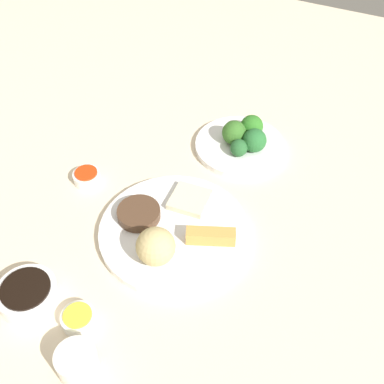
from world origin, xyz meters
name	(u,v)px	position (x,y,z in m)	size (l,w,h in m)	color
tabletop	(152,240)	(0.00, 0.00, 0.01)	(2.20, 2.20, 0.02)	beige
main_plate	(174,231)	(-0.04, -0.03, 0.03)	(0.29, 0.29, 0.02)	white
rice_scoop	(156,246)	(-0.04, 0.05, 0.07)	(0.07, 0.07, 0.07)	tan
spring_roll	(211,236)	(-0.11, -0.03, 0.05)	(0.09, 0.02, 0.03)	gold
crab_rangoon_wonton	(190,200)	(-0.03, -0.10, 0.04)	(0.07, 0.07, 0.01)	beige
stir_fry_heap	(139,213)	(0.04, -0.02, 0.05)	(0.08, 0.08, 0.02)	#4C3323
broccoli_plate	(240,146)	(-0.06, -0.31, 0.03)	(0.20, 0.20, 0.01)	white
broccoli_floret_0	(252,126)	(-0.07, -0.35, 0.06)	(0.05, 0.05, 0.05)	#2D7122
broccoli_floret_1	(234,133)	(-0.04, -0.31, 0.06)	(0.05, 0.05, 0.05)	#346925
broccoli_floret_2	(255,140)	(-0.09, -0.31, 0.06)	(0.05, 0.05, 0.05)	#25652F
broccoli_floret_3	(239,148)	(-0.07, -0.28, 0.05)	(0.04, 0.04, 0.04)	#255B2C
soy_sauce_bowl	(28,294)	(0.12, 0.21, 0.04)	(0.10, 0.10, 0.03)	white
soy_sauce_bowl_liquid	(25,288)	(0.12, 0.21, 0.05)	(0.08, 0.08, 0.00)	black
sauce_ramekin_hot_mustard	(79,319)	(0.02, 0.21, 0.03)	(0.06, 0.06, 0.02)	white
sauce_ramekin_hot_mustard_liquid	(77,315)	(0.02, 0.21, 0.04)	(0.05, 0.05, 0.00)	yellow
sauce_ramekin_sweet_and_sour	(87,177)	(0.20, -0.07, 0.03)	(0.06, 0.06, 0.02)	white
sauce_ramekin_sweet_and_sour_liquid	(86,173)	(0.20, -0.07, 0.04)	(0.05, 0.05, 0.00)	red
teacup	(78,363)	(-0.03, 0.28, 0.05)	(0.06, 0.06, 0.05)	silver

